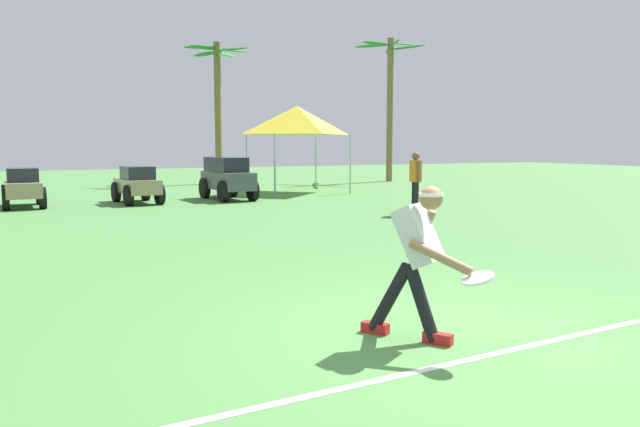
# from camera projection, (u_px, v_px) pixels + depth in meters

# --- Properties ---
(ground_plane) EXTENTS (80.00, 80.00, 0.00)m
(ground_plane) POSITION_uv_depth(u_px,v_px,m) (439.00, 333.00, 5.89)
(ground_plane) COLOR #4A8240
(field_line_paint) EXTENTS (21.16, 1.60, 0.01)m
(field_line_paint) POSITION_uv_depth(u_px,v_px,m) (489.00, 355.00, 5.26)
(field_line_paint) COLOR white
(field_line_paint) RESTS_ON ground_plane
(frisbee_thrower) EXTENTS (0.60, 1.08, 1.41)m
(frisbee_thrower) POSITION_uv_depth(u_px,v_px,m) (417.00, 254.00, 5.58)
(frisbee_thrower) COLOR black
(frisbee_thrower) RESTS_ON ground_plane
(frisbee_in_flight) EXTENTS (0.32, 0.32, 0.10)m
(frisbee_in_flight) POSITION_uv_depth(u_px,v_px,m) (477.00, 278.00, 5.11)
(frisbee_in_flight) COLOR white
(teammate_near_sideline) EXTENTS (0.27, 0.50, 1.56)m
(teammate_near_sideline) POSITION_uv_depth(u_px,v_px,m) (415.00, 177.00, 15.58)
(teammate_near_sideline) COLOR black
(teammate_near_sideline) RESTS_ON ground_plane
(parked_car_slot_b) EXTENTS (1.14, 2.22, 1.10)m
(parked_car_slot_b) POSITION_uv_depth(u_px,v_px,m) (23.00, 187.00, 17.40)
(parked_car_slot_b) COLOR #998466
(parked_car_slot_b) RESTS_ON ground_plane
(parked_car_slot_c) EXTENTS (1.26, 2.27, 1.10)m
(parked_car_slot_c) POSITION_uv_depth(u_px,v_px,m) (137.00, 184.00, 18.58)
(parked_car_slot_c) COLOR #998466
(parked_car_slot_c) RESTS_ON ground_plane
(parked_car_slot_d) EXTENTS (1.32, 2.47, 1.34)m
(parked_car_slot_d) POSITION_uv_depth(u_px,v_px,m) (227.00, 177.00, 19.79)
(parked_car_slot_d) COLOR #474C51
(parked_car_slot_d) RESTS_ON ground_plane
(palm_tree_right_of_centre) EXTENTS (2.96, 3.74, 6.16)m
(palm_tree_right_of_centre) POSITION_uv_depth(u_px,v_px,m) (218.00, 96.00, 27.30)
(palm_tree_right_of_centre) COLOR brown
(palm_tree_right_of_centre) RESTS_ON ground_plane
(palm_tree_far_right) EXTENTS (3.21, 3.68, 6.59)m
(palm_tree_far_right) POSITION_uv_depth(u_px,v_px,m) (390.00, 93.00, 28.89)
(palm_tree_far_right) COLOR brown
(palm_tree_far_right) RESTS_ON ground_plane
(event_tent) EXTENTS (3.01, 3.01, 3.12)m
(event_tent) POSITION_uv_depth(u_px,v_px,m) (297.00, 120.00, 22.50)
(event_tent) COLOR #B2B5BA
(event_tent) RESTS_ON ground_plane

